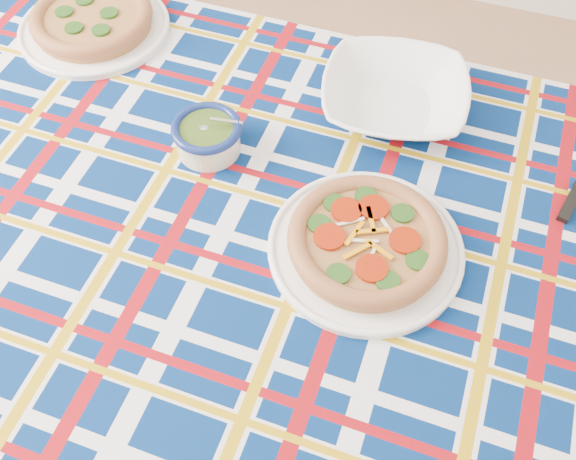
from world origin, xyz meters
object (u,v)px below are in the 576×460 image
(main_focaccia_plate, at_px, (367,240))
(serving_bowl, at_px, (394,97))
(pesto_bowl, at_px, (207,135))
(dining_table, at_px, (275,250))

(main_focaccia_plate, bearing_deg, serving_bowl, 96.04)
(main_focaccia_plate, xyz_separation_m, pesto_bowl, (-0.33, 0.13, 0.01))
(pesto_bowl, bearing_deg, main_focaccia_plate, -20.97)
(dining_table, height_order, pesto_bowl, pesto_bowl)
(dining_table, relative_size, main_focaccia_plate, 5.03)
(dining_table, height_order, serving_bowl, serving_bowl)
(dining_table, xyz_separation_m, pesto_bowl, (-0.17, 0.12, 0.12))
(serving_bowl, bearing_deg, main_focaccia_plate, -83.96)
(dining_table, bearing_deg, pesto_bowl, 144.93)
(dining_table, relative_size, pesto_bowl, 12.98)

